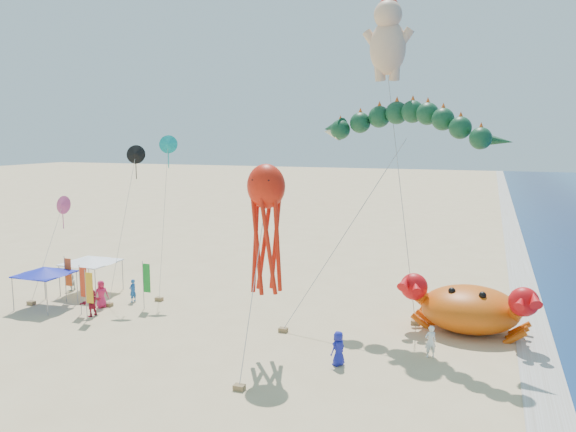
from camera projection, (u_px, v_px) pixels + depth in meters
The scene contains 11 objects.
ground at pixel (309, 336), 31.83m from camera, with size 320.00×320.00×0.00m, color #D1B784.
foam_strip at pixel (540, 365), 27.80m from camera, with size 320.00×320.00×0.00m, color silver.
crab_inflatable at pixel (470, 308), 32.22m from camera, with size 7.56×5.56×3.32m.
dragon_kite at pixel (404, 129), 32.17m from camera, with size 11.89×6.83×12.87m.
cherub_kite at pixel (388, 38), 34.73m from camera, with size 3.96×4.04×19.62m.
octopus_kite at pixel (266, 219), 28.29m from camera, with size 1.96×5.48×9.87m.
canopy_blue at pixel (44, 271), 36.78m from camera, with size 3.30×3.30×2.71m.
canopy_white at pixel (91, 260), 40.15m from camera, with size 3.62×3.62×2.71m.
feather_flags at pixel (96, 281), 35.90m from camera, with size 6.45×3.24×3.20m.
beachgoers at pixel (153, 305), 34.79m from camera, with size 26.76×7.34×1.82m.
small_kites at pixel (121, 182), 38.86m from camera, with size 8.04×6.73×11.32m.
Camera 1 is at (9.22, -29.13, 11.30)m, focal length 35.00 mm.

